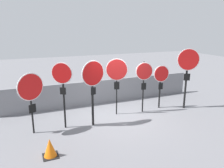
{
  "coord_description": "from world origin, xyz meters",
  "views": [
    {
      "loc": [
        -3.42,
        -7.6,
        3.55
      ],
      "look_at": [
        -0.29,
        0.0,
        1.42
      ],
      "focal_mm": 35.0,
      "sensor_mm": 36.0,
      "label": 1
    }
  ],
  "objects_px": {
    "traffic_cone_0": "(50,148)",
    "stop_sign_6": "(188,67)",
    "stop_sign_5": "(161,78)",
    "stop_sign_1": "(62,81)",
    "stop_sign_0": "(31,91)",
    "stop_sign_4": "(144,76)",
    "stop_sign_2": "(93,81)",
    "stop_sign_3": "(117,73)"
  },
  "relations": [
    {
      "from": "stop_sign_0",
      "to": "stop_sign_3",
      "type": "bearing_deg",
      "value": -19.8
    },
    {
      "from": "stop_sign_2",
      "to": "stop_sign_4",
      "type": "distance_m",
      "value": 2.41
    },
    {
      "from": "stop_sign_2",
      "to": "traffic_cone_0",
      "type": "bearing_deg",
      "value": -156.39
    },
    {
      "from": "stop_sign_4",
      "to": "stop_sign_6",
      "type": "xyz_separation_m",
      "value": [
        1.96,
        -0.33,
        0.29
      ]
    },
    {
      "from": "stop_sign_2",
      "to": "stop_sign_5",
      "type": "relative_size",
      "value": 1.25
    },
    {
      "from": "stop_sign_2",
      "to": "stop_sign_4",
      "type": "bearing_deg",
      "value": -5.55
    },
    {
      "from": "stop_sign_3",
      "to": "traffic_cone_0",
      "type": "height_order",
      "value": "stop_sign_3"
    },
    {
      "from": "stop_sign_3",
      "to": "stop_sign_4",
      "type": "relative_size",
      "value": 1.08
    },
    {
      "from": "stop_sign_5",
      "to": "stop_sign_3",
      "type": "bearing_deg",
      "value": -176.39
    },
    {
      "from": "stop_sign_0",
      "to": "stop_sign_2",
      "type": "distance_m",
      "value": 2.11
    },
    {
      "from": "stop_sign_3",
      "to": "stop_sign_6",
      "type": "distance_m",
      "value": 3.16
    },
    {
      "from": "stop_sign_4",
      "to": "stop_sign_6",
      "type": "distance_m",
      "value": 2.01
    },
    {
      "from": "stop_sign_4",
      "to": "stop_sign_5",
      "type": "relative_size",
      "value": 1.12
    },
    {
      "from": "stop_sign_0",
      "to": "stop_sign_5",
      "type": "xyz_separation_m",
      "value": [
        5.41,
        0.44,
        -0.15
      ]
    },
    {
      "from": "stop_sign_2",
      "to": "stop_sign_3",
      "type": "relative_size",
      "value": 1.03
    },
    {
      "from": "stop_sign_1",
      "to": "traffic_cone_0",
      "type": "bearing_deg",
      "value": -82.41
    },
    {
      "from": "stop_sign_5",
      "to": "stop_sign_1",
      "type": "bearing_deg",
      "value": -169.96
    },
    {
      "from": "stop_sign_3",
      "to": "stop_sign_4",
      "type": "height_order",
      "value": "stop_sign_3"
    },
    {
      "from": "traffic_cone_0",
      "to": "stop_sign_6",
      "type": "bearing_deg",
      "value": 14.77
    },
    {
      "from": "traffic_cone_0",
      "to": "stop_sign_0",
      "type": "bearing_deg",
      "value": 101.28
    },
    {
      "from": "stop_sign_4",
      "to": "stop_sign_5",
      "type": "xyz_separation_m",
      "value": [
        0.95,
        0.14,
        -0.22
      ]
    },
    {
      "from": "stop_sign_2",
      "to": "stop_sign_5",
      "type": "xyz_separation_m",
      "value": [
        3.31,
        0.6,
        -0.32
      ]
    },
    {
      "from": "stop_sign_6",
      "to": "traffic_cone_0",
      "type": "xyz_separation_m",
      "value": [
        -6.09,
        -1.61,
        -1.64
      ]
    },
    {
      "from": "stop_sign_0",
      "to": "stop_sign_6",
      "type": "distance_m",
      "value": 6.43
    },
    {
      "from": "stop_sign_6",
      "to": "traffic_cone_0",
      "type": "distance_m",
      "value": 6.51
    },
    {
      "from": "stop_sign_5",
      "to": "traffic_cone_0",
      "type": "relative_size",
      "value": 3.6
    },
    {
      "from": "stop_sign_6",
      "to": "traffic_cone_0",
      "type": "relative_size",
      "value": 4.96
    },
    {
      "from": "stop_sign_2",
      "to": "traffic_cone_0",
      "type": "relative_size",
      "value": 4.5
    },
    {
      "from": "stop_sign_1",
      "to": "stop_sign_5",
      "type": "xyz_separation_m",
      "value": [
        4.36,
        0.42,
        -0.39
      ]
    },
    {
      "from": "stop_sign_2",
      "to": "stop_sign_5",
      "type": "height_order",
      "value": "stop_sign_2"
    },
    {
      "from": "stop_sign_2",
      "to": "stop_sign_3",
      "type": "xyz_separation_m",
      "value": [
        1.2,
        0.63,
        0.08
      ]
    },
    {
      "from": "stop_sign_4",
      "to": "stop_sign_5",
      "type": "distance_m",
      "value": 0.99
    },
    {
      "from": "stop_sign_0",
      "to": "stop_sign_4",
      "type": "relative_size",
      "value": 0.97
    },
    {
      "from": "stop_sign_4",
      "to": "stop_sign_1",
      "type": "bearing_deg",
      "value": -166.68
    },
    {
      "from": "stop_sign_0",
      "to": "stop_sign_6",
      "type": "relative_size",
      "value": 0.79
    },
    {
      "from": "stop_sign_3",
      "to": "stop_sign_6",
      "type": "height_order",
      "value": "stop_sign_6"
    },
    {
      "from": "stop_sign_3",
      "to": "traffic_cone_0",
      "type": "distance_m",
      "value": 3.95
    },
    {
      "from": "stop_sign_0",
      "to": "traffic_cone_0",
      "type": "bearing_deg",
      "value": -106.64
    },
    {
      "from": "stop_sign_2",
      "to": "traffic_cone_0",
      "type": "distance_m",
      "value": 2.72
    },
    {
      "from": "stop_sign_5",
      "to": "stop_sign_2",
      "type": "bearing_deg",
      "value": -165.3
    },
    {
      "from": "stop_sign_0",
      "to": "stop_sign_2",
      "type": "xyz_separation_m",
      "value": [
        2.09,
        -0.16,
        0.17
      ]
    },
    {
      "from": "stop_sign_1",
      "to": "stop_sign_4",
      "type": "relative_size",
      "value": 1.1
    }
  ]
}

